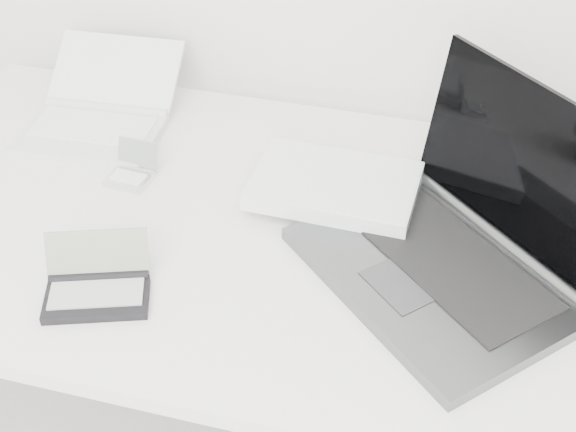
% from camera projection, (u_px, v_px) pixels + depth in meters
% --- Properties ---
extents(desk, '(1.60, 0.80, 0.73)m').
position_uv_depth(desk, '(311.00, 252.00, 1.39)').
color(desk, white).
rests_on(desk, ground).
extents(laptop_large, '(0.62, 0.54, 0.29)m').
position_uv_depth(laptop_large, '(422.00, 227.00, 1.30)').
color(laptop_large, '#56585B').
rests_on(laptop_large, desk).
extents(netbook_open_white, '(0.29, 0.34, 0.11)m').
position_uv_depth(netbook_open_white, '(98.00, 116.00, 1.60)').
color(netbook_open_white, silver).
rests_on(netbook_open_white, desk).
extents(pda_silver, '(0.08, 0.09, 0.06)m').
position_uv_depth(pda_silver, '(132.00, 172.00, 1.47)').
color(pda_silver, silver).
rests_on(pda_silver, desk).
extents(palmtop_charcoal, '(0.19, 0.17, 0.08)m').
position_uv_depth(palmtop_charcoal, '(97.00, 287.00, 1.23)').
color(palmtop_charcoal, black).
rests_on(palmtop_charcoal, desk).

